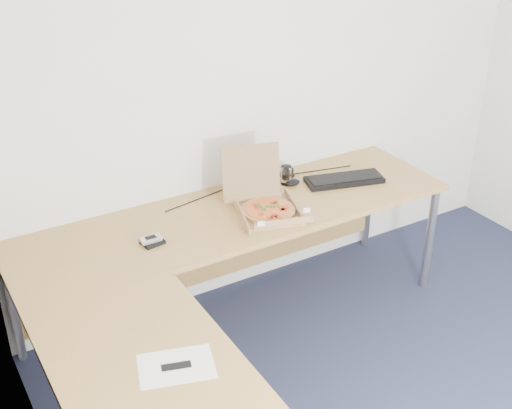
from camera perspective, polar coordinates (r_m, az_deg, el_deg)
desk at (r=3.25m, az=-2.95°, el=-5.63°), size 2.50×2.20×0.73m
pizza_box at (r=3.66m, az=0.89°, el=-0.16°), size 0.33×0.38×0.33m
drinking_glass at (r=3.98m, az=2.57°, el=2.51°), size 0.06×0.06×0.11m
keyboard at (r=4.05m, az=7.51°, el=2.10°), size 0.49×0.28×0.03m
mouse at (r=3.98m, az=3.11°, el=1.89°), size 0.10×0.08×0.03m
wallet at (r=3.43m, az=-8.80°, el=-3.16°), size 0.12×0.10×0.02m
phone at (r=3.42m, az=-8.93°, el=-2.92°), size 0.10×0.06×0.02m
paper_sheet at (r=2.68m, az=-6.79°, el=-13.48°), size 0.34×0.28×0.00m
dome_speaker at (r=4.08m, az=2.67°, el=2.95°), size 0.09×0.09×0.08m
cable_bundle at (r=3.97m, az=0.05°, el=1.65°), size 0.60×0.12×0.01m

